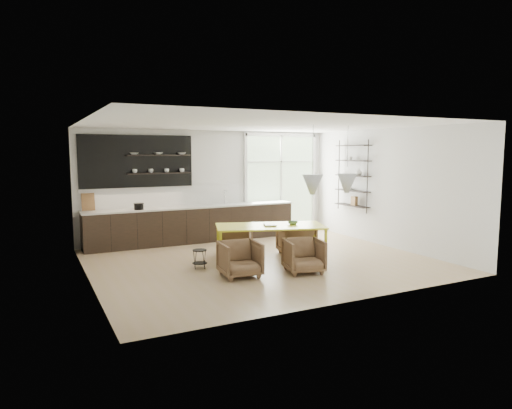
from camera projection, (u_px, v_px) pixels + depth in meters
name	position (u px, v px, depth m)	size (l,w,h in m)	color
room	(262.00, 189.00, 10.87)	(7.02, 6.01, 2.91)	tan
kitchen_run	(190.00, 219.00, 11.81)	(5.54, 0.69, 2.75)	black
right_shelving	(353.00, 178.00, 12.15)	(0.26, 1.22, 1.90)	black
dining_table	(270.00, 228.00, 9.49)	(2.43, 1.66, 0.81)	yellow
armchair_back_left	(236.00, 242.00, 10.31)	(0.67, 0.69, 0.63)	brown
armchair_back_right	(296.00, 239.00, 10.36)	(0.76, 0.78, 0.71)	brown
armchair_front_left	(240.00, 259.00, 8.56)	(0.71, 0.74, 0.67)	brown
armchair_front_right	(304.00, 256.00, 8.86)	(0.70, 0.72, 0.66)	brown
wire_stool	(200.00, 256.00, 9.18)	(0.30, 0.30, 0.38)	black
table_book	(264.00, 225.00, 9.46)	(0.25, 0.34, 0.03)	white
table_bowl	(293.00, 223.00, 9.62)	(0.21, 0.21, 0.07)	#597E52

